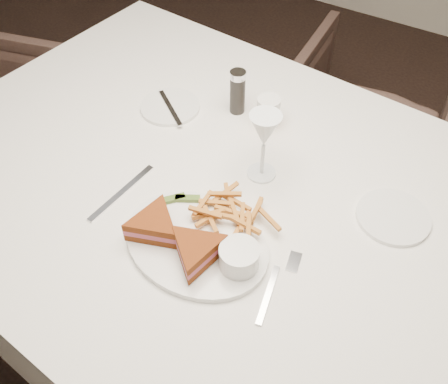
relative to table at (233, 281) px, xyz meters
name	(u,v)px	position (x,y,z in m)	size (l,w,h in m)	color
ground	(113,318)	(-0.40, -0.15, -0.38)	(5.00, 5.00, 0.00)	black
table	(233,281)	(0.00, 0.00, 0.00)	(1.61, 1.07, 0.75)	white
chair_far	(370,114)	(0.05, 1.00, -0.06)	(0.61, 0.57, 0.63)	#422F28
table_setting	(222,202)	(0.00, -0.07, 0.41)	(0.80, 0.64, 0.18)	white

